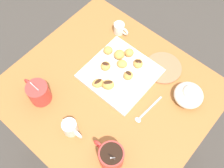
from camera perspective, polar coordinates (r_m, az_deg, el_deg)
ground_plane at (r=1.89m, az=-0.43°, el=-11.89°), size 8.00×8.00×0.00m
dining_table at (r=1.32m, az=-0.61°, el=-4.67°), size 0.86×0.79×0.76m
pastry_plate_square at (r=1.21m, az=1.76°, el=2.26°), size 0.29×0.29×0.02m
coffee_mug_red_left at (r=1.03m, az=-0.23°, el=-15.10°), size 0.14×0.10×0.15m
coffee_mug_red_right at (r=1.16m, az=-15.46°, el=-1.69°), size 0.13×0.09×0.15m
cream_pitcher_white at (r=1.08m, az=-8.86°, el=-9.20°), size 0.10×0.06×0.07m
ice_cream_bowl at (r=1.17m, az=16.11°, el=-2.18°), size 0.13×0.13×0.09m
chocolate_sauce_pitcher at (r=1.33m, az=1.58°, el=11.90°), size 0.09×0.05×0.06m
saucer_coral_left at (r=1.25m, az=10.87°, el=3.43°), size 0.17×0.17×0.01m
loose_spoon_near_saucer at (r=1.14m, az=7.19°, el=-6.03°), size 0.03×0.16×0.01m
beignet_0 at (r=1.15m, az=-0.84°, el=-0.13°), size 0.07×0.07×0.04m
chocolate_drizzle_0 at (r=1.13m, az=-0.86°, el=0.37°), size 0.04×0.04×0.00m
beignet_1 at (r=1.23m, az=1.58°, el=6.32°), size 0.05×0.05×0.04m
beignet_2 at (r=1.20m, az=-1.38°, el=3.88°), size 0.06×0.06×0.03m
chocolate_drizzle_2 at (r=1.18m, az=-1.40°, el=4.36°), size 0.04×0.03×0.00m
beignet_3 at (r=1.21m, az=5.60°, el=4.39°), size 0.06×0.07×0.03m
chocolate_drizzle_3 at (r=1.20m, az=5.68°, el=4.85°), size 0.03×0.03×0.00m
beignet_4 at (r=1.21m, az=2.17°, el=4.33°), size 0.06×0.06×0.03m
beignet_5 at (r=1.25m, az=-0.84°, el=7.22°), size 0.06×0.06×0.03m
beignet_6 at (r=1.16m, az=-3.00°, el=0.20°), size 0.07×0.07×0.03m
chocolate_drizzle_6 at (r=1.15m, az=-3.04°, el=0.56°), size 0.02×0.04×0.00m
beignet_7 at (r=1.24m, az=3.71°, el=6.70°), size 0.06×0.06×0.04m
beignet_8 at (r=1.17m, az=3.51°, el=1.83°), size 0.05×0.05×0.04m
chocolate_drizzle_8 at (r=1.16m, az=3.57°, el=2.34°), size 0.03×0.02×0.00m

